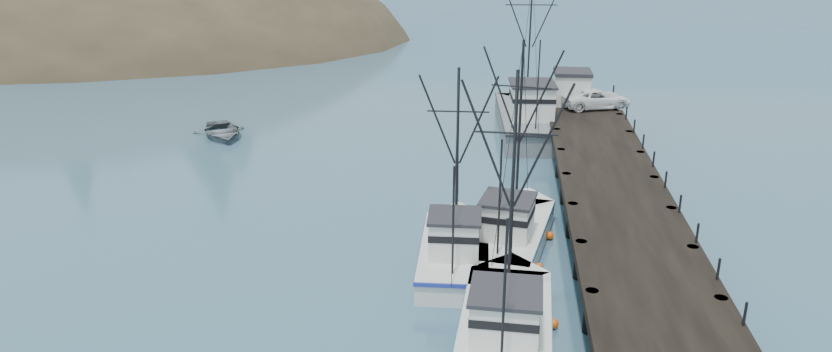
% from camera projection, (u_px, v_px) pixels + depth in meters
% --- Properties ---
extents(ground, '(400.00, 400.00, 0.00)m').
position_uv_depth(ground, '(322.00, 328.00, 31.98)').
color(ground, '#335871').
rests_on(ground, ground).
extents(pier, '(6.00, 44.00, 2.00)m').
position_uv_depth(pier, '(610.00, 180.00, 44.83)').
color(pier, black).
rests_on(pier, ground).
extents(moored_sailboats, '(22.89, 15.22, 6.35)m').
position_uv_depth(moored_sailboats, '(189.00, 56.00, 91.75)').
color(moored_sailboats, silver).
rests_on(moored_sailboats, ground).
extents(trawler_near, '(4.18, 11.50, 11.62)m').
position_uv_depth(trawler_near, '(506.00, 325.00, 30.58)').
color(trawler_near, silver).
rests_on(trawler_near, ground).
extents(trawler_mid, '(3.73, 10.23, 10.29)m').
position_uv_depth(trawler_mid, '(455.00, 249.00, 37.57)').
color(trawler_mid, silver).
rests_on(trawler_mid, ground).
extents(trawler_far, '(5.19, 11.04, 11.26)m').
position_uv_depth(trawler_far, '(511.00, 231.00, 39.67)').
color(trawler_far, silver).
rests_on(trawler_far, ground).
extents(work_vessel, '(5.68, 15.82, 13.17)m').
position_uv_depth(work_vessel, '(528.00, 118.00, 60.43)').
color(work_vessel, slate).
rests_on(work_vessel, ground).
extents(pier_shed, '(3.00, 3.20, 2.80)m').
position_uv_depth(pier_shed, '(572.00, 87.00, 61.22)').
color(pier_shed, silver).
rests_on(pier_shed, pier).
extents(pickup_truck, '(6.14, 4.17, 1.56)m').
position_uv_depth(pickup_truck, '(597.00, 99.00, 60.01)').
color(pickup_truck, white).
rests_on(pickup_truck, pier).
extents(motorboat, '(6.53, 7.16, 1.21)m').
position_uv_depth(motorboat, '(222.00, 137.00, 59.52)').
color(motorboat, slate).
rests_on(motorboat, ground).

